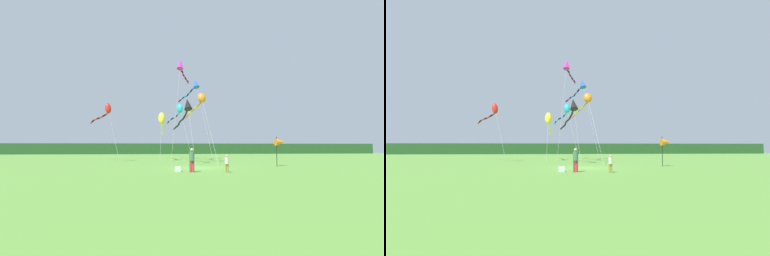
{
  "view_description": "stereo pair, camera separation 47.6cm",
  "coord_description": "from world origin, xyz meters",
  "views": [
    {
      "loc": [
        -3.04,
        -22.23,
        1.77
      ],
      "look_at": [
        0.0,
        6.0,
        3.84
      ],
      "focal_mm": 24.44,
      "sensor_mm": 36.0,
      "label": 1
    },
    {
      "loc": [
        -2.56,
        -22.28,
        1.77
      ],
      "look_at": [
        0.0,
        6.0,
        3.84
      ],
      "focal_mm": 24.44,
      "sensor_mm": 36.0,
      "label": 2
    }
  ],
  "objects": [
    {
      "name": "ground_plane",
      "position": [
        0.0,
        0.0,
        0.0
      ],
      "size": [
        120.0,
        120.0,
        0.0
      ],
      "primitive_type": "plane",
      "color": "#5B9338"
    },
    {
      "name": "distant_treeline",
      "position": [
        0.0,
        45.0,
        1.33
      ],
      "size": [
        108.0,
        2.35,
        2.66
      ],
      "primitive_type": "cube",
      "color": "#234C23",
      "rests_on": "ground"
    },
    {
      "name": "person_adult",
      "position": [
        -1.06,
        -3.81,
        0.95
      ],
      "size": [
        0.37,
        0.37,
        1.69
      ],
      "color": "#B23338",
      "rests_on": "ground"
    },
    {
      "name": "person_child",
      "position": [
        1.32,
        -4.35,
        0.69
      ],
      "size": [
        0.27,
        0.27,
        1.24
      ],
      "color": "olive",
      "rests_on": "ground"
    },
    {
      "name": "cooler_box",
      "position": [
        -2.03,
        -3.26,
        0.18
      ],
      "size": [
        0.46,
        0.4,
        0.36
      ],
      "primitive_type": "cube",
      "color": "silver",
      "rests_on": "ground"
    },
    {
      "name": "banner_flag_pole",
      "position": [
        7.61,
        0.84,
        2.2
      ],
      "size": [
        0.9,
        0.7,
        2.71
      ],
      "color": "black",
      "rests_on": "ground"
    },
    {
      "name": "kite_blue",
      "position": [
        0.92,
        12.37,
        10.01
      ],
      "size": [
        3.77,
        8.65,
        10.96
      ],
      "color": "#B2B2B2",
      "rests_on": "ground"
    },
    {
      "name": "kite_magenta",
      "position": [
        -1.02,
        9.11,
        11.64
      ],
      "size": [
        2.58,
        7.4,
        12.6
      ],
      "color": "#B2B2B2",
      "rests_on": "ground"
    },
    {
      "name": "kite_black",
      "position": [
        -0.67,
        5.73,
        6.01
      ],
      "size": [
        1.89,
        8.93,
        7.08
      ],
      "color": "#B2B2B2",
      "rests_on": "ground"
    },
    {
      "name": "kite_yellow",
      "position": [
        -3.32,
        11.74,
        5.17
      ],
      "size": [
        0.87,
        8.29,
        6.29
      ],
      "color": "#B2B2B2",
      "rests_on": "ground"
    },
    {
      "name": "kite_orange",
      "position": [
        1.02,
        7.23,
        7.07
      ],
      "size": [
        2.44,
        9.99,
        7.99
      ],
      "color": "#B2B2B2",
      "rests_on": "ground"
    },
    {
      "name": "kite_cyan",
      "position": [
        -0.93,
        15.78,
        7.16
      ],
      "size": [
        3.44,
        8.35,
        8.19
      ],
      "color": "#B2B2B2",
      "rests_on": "ground"
    },
    {
      "name": "kite_red",
      "position": [
        -10.09,
        10.32,
        6.22
      ],
      "size": [
        4.73,
        5.3,
        7.21
      ],
      "color": "#B2B2B2",
      "rests_on": "ground"
    }
  ]
}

